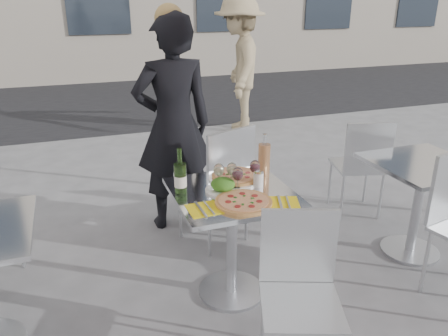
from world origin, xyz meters
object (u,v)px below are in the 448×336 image
object	(u,v)px
side_chair_rfar	(362,161)
woman_diner	(174,125)
salad_plate	(223,186)
side_table_right	(420,189)
wineglass_red_a	(238,175)
chair_near	(300,282)
chair_far	(221,177)
pizza_far	(236,177)
carafe	(264,159)
main_table	(232,222)
wineglass_white_b	(232,170)
pedestrian_b	(239,66)
napkin_left	(204,209)
wineglass_red_b	(255,167)
wineglass_white_a	(219,171)
pizza_near	(243,202)
wine_bottle	(180,177)
napkin_right	(283,203)
sugar_shaker	(258,178)

from	to	relation	value
side_chair_rfar	woman_diner	size ratio (longest dim) A/B	0.51
side_chair_rfar	salad_plate	bearing A→B (deg)	38.21
side_table_right	wineglass_red_a	xyz separation A→B (m)	(-1.47, -0.01, 0.32)
chair_near	woman_diner	bearing A→B (deg)	117.35
chair_far	chair_near	xyz separation A→B (m)	(-0.04, -1.30, -0.07)
pizza_far	carafe	distance (m)	0.22
main_table	side_table_right	bearing A→B (deg)	0.00
woman_diner	carafe	world-z (taller)	woman_diner
chair_near	main_table	bearing A→B (deg)	119.87
wineglass_white_b	pizza_far	bearing A→B (deg)	56.29
chair_near	carafe	bearing A→B (deg)	98.62
pedestrian_b	napkin_left	distance (m)	4.22
woman_diner	pedestrian_b	size ratio (longest dim) A/B	0.93
woman_diner	wineglass_red_b	size ratio (longest dim) A/B	11.33
wineglass_white_a	napkin_left	xyz separation A→B (m)	(-0.19, -0.27, -0.11)
wineglass_red_b	wineglass_white_a	bearing A→B (deg)	174.08
chair_near	pizza_far	xyz separation A→B (m)	(-0.02, 0.85, 0.25)
wineglass_red_b	salad_plate	bearing A→B (deg)	-168.34
pizza_far	pizza_near	bearing A→B (deg)	-104.19
pizza_far	wineglass_white_a	xyz separation A→B (m)	(-0.14, -0.08, 0.09)
pizza_near	salad_plate	world-z (taller)	salad_plate
wineglass_white_a	pizza_near	bearing A→B (deg)	-79.13
woman_diner	side_table_right	bearing A→B (deg)	145.65
side_table_right	wine_bottle	world-z (taller)	wine_bottle
main_table	chair_near	world-z (taller)	chair_near
pedestrian_b	wineglass_red_a	size ratio (longest dim) A/B	12.17
napkin_right	wineglass_white_a	bearing A→B (deg)	147.63
salad_plate	sugar_shaker	bearing A→B (deg)	-0.59
wine_bottle	wineglass_white_b	world-z (taller)	wine_bottle
sugar_shaker	wineglass_red_a	bearing A→B (deg)	-168.97
wineglass_white_b	napkin_right	xyz separation A→B (m)	(0.19, -0.34, -0.11)
side_table_right	chair_near	distance (m)	1.55
pizza_far	napkin_left	xyz separation A→B (m)	(-0.33, -0.35, -0.01)
chair_far	pizza_near	xyz separation A→B (m)	(-0.15, -0.80, 0.18)
salad_plate	woman_diner	bearing A→B (deg)	92.47
main_table	side_chair_rfar	xyz separation A→B (m)	(1.47, 0.67, -0.00)
pizza_near	napkin_left	distance (m)	0.24
side_table_right	wine_bottle	size ratio (longest dim) A/B	2.54
pedestrian_b	wineglass_white_a	size ratio (longest dim) A/B	12.17
salad_plate	sugar_shaker	xyz separation A→B (m)	(0.24, -0.00, 0.02)
side_table_right	wineglass_red_a	bearing A→B (deg)	-179.70
chair_far	pizza_far	size ratio (longest dim) A/B	2.77
side_table_right	carafe	distance (m)	1.26
main_table	side_chair_rfar	bearing A→B (deg)	24.31
sugar_shaker	side_chair_rfar	bearing A→B (deg)	26.53
wine_bottle	carafe	bearing A→B (deg)	10.50
wineglass_red_b	carafe	bearing A→B (deg)	42.04
napkin_right	napkin_left	bearing A→B (deg)	-170.07
carafe	sugar_shaker	xyz separation A→B (m)	(-0.11, -0.15, -0.06)
wineglass_white_b	carafe	bearing A→B (deg)	18.81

